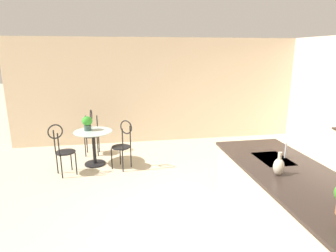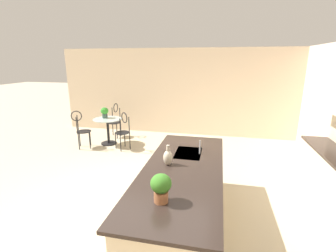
{
  "view_description": "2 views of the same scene",
  "coord_description": "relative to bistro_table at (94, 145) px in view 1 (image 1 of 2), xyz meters",
  "views": [
    {
      "loc": [
        3.13,
        -1.22,
        2.36
      ],
      "look_at": [
        -1.68,
        -0.37,
        1.07
      ],
      "focal_mm": 30.43,
      "sensor_mm": 36.0,
      "label": 1
    },
    {
      "loc": [
        3.26,
        1.28,
        2.32
      ],
      "look_at": [
        -1.39,
        0.28,
        1.02
      ],
      "focal_mm": 25.56,
      "sensor_mm": 36.0,
      "label": 2
    }
  ],
  "objects": [
    {
      "name": "wall_left_window",
      "position": [
        -1.49,
        1.77,
        0.9
      ],
      "size": [
        0.12,
        7.8,
        2.7
      ],
      "primitive_type": "cube",
      "color": "beige",
      "rests_on": "ground"
    },
    {
      "name": "chair_near_window",
      "position": [
        0.34,
        0.61,
        0.13
      ],
      "size": [
        0.53,
        0.53,
        1.04
      ],
      "color": "black",
      "rests_on": "ground"
    },
    {
      "name": "sink_faucet",
      "position": [
        2.52,
        2.8,
        0.58
      ],
      "size": [
        0.02,
        0.02,
        0.22
      ],
      "primitive_type": "cylinder",
      "color": "#B2B5BA",
      "rests_on": "kitchen_island"
    },
    {
      "name": "potted_plant_on_table",
      "position": [
        -0.09,
        -0.11,
        0.47
      ],
      "size": [
        0.22,
        0.22,
        0.3
      ],
      "color": "#385147",
      "rests_on": "bistro_table"
    },
    {
      "name": "chair_by_island",
      "position": [
        0.45,
        -0.56,
        0.13
      ],
      "size": [
        0.51,
        0.52,
        1.04
      ],
      "color": "black",
      "rests_on": "ground"
    },
    {
      "name": "vase_on_counter",
      "position": [
        3.02,
        2.4,
        0.58
      ],
      "size": [
        0.13,
        0.13,
        0.29
      ],
      "color": "#BCB29E",
      "rests_on": "kitchen_island"
    },
    {
      "name": "chair_toward_desk",
      "position": [
        -0.71,
        -0.1,
        0.13
      ],
      "size": [
        0.49,
        0.39,
        1.04
      ],
      "color": "black",
      "rests_on": "ground"
    },
    {
      "name": "kitchen_island",
      "position": [
        3.07,
        2.62,
        0.02
      ],
      "size": [
        2.8,
        1.06,
        0.92
      ],
      "color": "beige",
      "rests_on": "ground"
    },
    {
      "name": "ground_plane",
      "position": [
        2.77,
        1.77,
        -0.45
      ],
      "size": [
        40.0,
        40.0,
        0.0
      ],
      "primitive_type": "plane",
      "color": "beige"
    },
    {
      "name": "bistro_table",
      "position": [
        0.0,
        0.0,
        0.0
      ],
      "size": [
        0.8,
        0.8,
        0.74
      ],
      "color": "black",
      "rests_on": "ground"
    }
  ]
}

